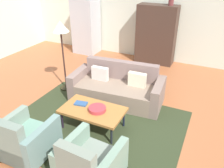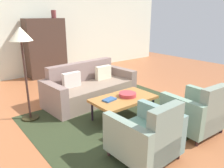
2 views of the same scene
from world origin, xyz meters
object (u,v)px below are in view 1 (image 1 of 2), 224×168
object	(u,v)px
cabinet	(156,35)
couch	(118,88)
coffee_table	(93,111)
armchair_right	(89,166)
fruit_bowl	(97,109)
refrigerator	(86,26)
floor_lamp	(61,33)
vase_tall	(171,1)
book_stack	(81,104)
armchair_left	(24,141)

from	to	relation	value
cabinet	couch	bearing A→B (deg)	-92.58
coffee_table	armchair_right	distance (m)	1.31
cabinet	fruit_bowl	bearing A→B (deg)	-90.16
refrigerator	floor_lamp	distance (m)	2.85
couch	fruit_bowl	distance (m)	1.20
couch	floor_lamp	bearing A→B (deg)	-0.63
coffee_table	vase_tall	size ratio (longest dim) A/B	5.05
fruit_bowl	floor_lamp	bearing A→B (deg)	144.33
coffee_table	book_stack	size ratio (longest dim) A/B	4.46
book_stack	vase_tall	world-z (taller)	vase_tall
armchair_left	floor_lamp	xyz separation A→B (m)	(-0.82, 2.26, 1.10)
couch	book_stack	distance (m)	1.18
vase_tall	fruit_bowl	bearing A→B (deg)	-95.39
book_stack	vase_tall	bearing A→B (deg)	78.65
armchair_right	vase_tall	size ratio (longest dim) A/B	3.70
floor_lamp	armchair_left	bearing A→B (deg)	-70.06
book_stack	armchair_left	bearing A→B (deg)	-103.95
couch	coffee_table	xyz separation A→B (m)	(0.01, -1.19, 0.09)
coffee_table	fruit_bowl	bearing A→B (deg)	0.00
armchair_right	cabinet	world-z (taller)	cabinet
floor_lamp	refrigerator	bearing A→B (deg)	109.79
armchair_left	armchair_right	world-z (taller)	same
fruit_bowl	cabinet	size ratio (longest dim) A/B	0.18
cabinet	refrigerator	size ratio (longest dim) A/B	0.97
couch	refrigerator	bearing A→B (deg)	-51.64
book_stack	cabinet	world-z (taller)	cabinet
fruit_bowl	armchair_left	bearing A→B (deg)	-120.95
armchair_right	floor_lamp	size ratio (longest dim) A/B	0.51
fruit_bowl	vase_tall	xyz separation A→B (m)	(0.36, 3.82, 1.47)
couch	refrigerator	xyz separation A→B (m)	(-2.36, 2.54, 0.64)
vase_tall	coffee_table	bearing A→B (deg)	-96.89
couch	armchair_right	bearing A→B (deg)	99.84
couch	cabinet	bearing A→B (deg)	-97.12
coffee_table	book_stack	world-z (taller)	book_stack
armchair_left	fruit_bowl	size ratio (longest dim) A/B	2.65
cabinet	coffee_table	bearing A→B (deg)	-91.68
couch	vase_tall	size ratio (longest dim) A/B	9.10
floor_lamp	vase_tall	bearing A→B (deg)	55.49
vase_tall	refrigerator	size ratio (longest dim) A/B	0.13
book_stack	cabinet	bearing A→B (deg)	83.85
coffee_table	vase_tall	xyz separation A→B (m)	(0.46, 3.82, 1.54)
fruit_bowl	cabinet	xyz separation A→B (m)	(0.01, 3.83, 0.45)
coffee_table	floor_lamp	distance (m)	2.08
armchair_left	floor_lamp	distance (m)	2.64
coffee_table	armchair_left	size ratio (longest dim) A/B	1.36
vase_tall	refrigerator	world-z (taller)	vase_tall
couch	cabinet	xyz separation A→B (m)	(0.12, 2.64, 0.61)
book_stack	refrigerator	distance (m)	4.24
armchair_right	floor_lamp	world-z (taller)	floor_lamp
fruit_bowl	cabinet	world-z (taller)	cabinet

